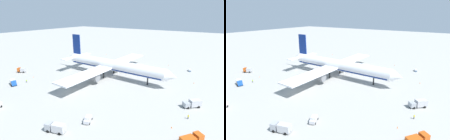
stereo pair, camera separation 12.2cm
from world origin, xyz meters
TOP-DOWN VIEW (x-y plane):
  - ground_plane at (0.00, 0.00)m, footprint 600.00×600.00m
  - airliner at (-1.36, 0.00)m, footprint 70.93×70.63m
  - service_truck_0 at (44.26, -11.83)m, footprint 6.56×6.39m
  - service_truck_1 at (-34.39, -38.30)m, footprint 5.36×3.56m
  - service_truck_2 at (-50.35, -24.55)m, footprint 4.95×4.28m
  - service_truck_4 at (12.98, -50.88)m, footprint 6.65×3.97m
  - service_truck_5 at (48.05, -33.72)m, footprint 5.80×6.64m
  - service_van at (17.53, -41.42)m, footprint 3.39×4.62m
  - baggage_cart_0 at (33.96, 34.80)m, footprint 2.19×3.55m
  - ground_worker_1 at (44.67, -21.28)m, footprint 0.56×0.56m
  - ground_worker_2 at (-32.28, -32.56)m, footprint 0.55×0.55m
  - traffic_cone_0 at (19.23, 40.38)m, footprint 0.36×0.36m
  - traffic_cone_1 at (-35.72, 43.31)m, footprint 0.36×0.36m
  - traffic_cone_2 at (-36.60, -26.09)m, footprint 0.36×0.36m
  - traffic_cone_3 at (40.14, 14.54)m, footprint 0.36×0.36m
  - traffic_cone_4 at (41.56, -29.50)m, footprint 0.36×0.36m

SIDE VIEW (x-z plane):
  - ground_plane at x=0.00m, z-range 0.00..0.00m
  - traffic_cone_0 at x=19.23m, z-range 0.00..0.55m
  - traffic_cone_1 at x=-35.72m, z-range 0.00..0.55m
  - traffic_cone_2 at x=-36.60m, z-range 0.00..0.55m
  - traffic_cone_3 at x=40.14m, z-range 0.00..0.55m
  - traffic_cone_4 at x=41.56m, z-range 0.00..0.55m
  - baggage_cart_0 at x=33.96m, z-range 0.07..1.36m
  - ground_worker_2 at x=-32.28m, z-range 0.01..1.61m
  - ground_worker_1 at x=44.67m, z-range 0.01..1.68m
  - service_van at x=17.53m, z-range 0.05..2.02m
  - service_truck_5 at x=48.05m, z-range 0.08..2.89m
  - service_truck_2 at x=-50.35m, z-range 0.11..2.93m
  - service_truck_1 at x=-34.39m, z-range 0.17..2.91m
  - service_truck_0 at x=44.26m, z-range 0.10..3.07m
  - service_truck_4 at x=12.98m, z-range 0.16..3.05m
  - airliner at x=-1.36m, z-range -4.44..17.43m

